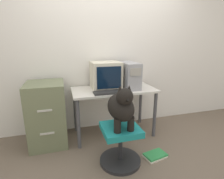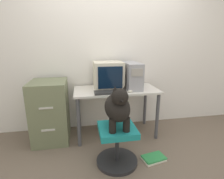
% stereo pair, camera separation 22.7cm
% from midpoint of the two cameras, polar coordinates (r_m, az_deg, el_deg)
% --- Properties ---
extents(ground_plane, '(12.00, 12.00, 0.00)m').
position_cam_midpoint_polar(ground_plane, '(2.62, -0.03, -17.16)').
color(ground_plane, '#6B5B4C').
extents(wall_back, '(8.00, 0.05, 2.60)m').
position_cam_midpoint_polar(wall_back, '(2.86, -3.85, 13.07)').
color(wall_back, white).
rests_on(wall_back, ground_plane).
extents(desk, '(1.23, 0.60, 0.73)m').
position_cam_midpoint_polar(desk, '(2.62, -1.86, -1.99)').
color(desk, silver).
rests_on(desk, ground_plane).
extents(crt_monitor, '(0.42, 0.40, 0.40)m').
position_cam_midpoint_polar(crt_monitor, '(2.60, -4.60, 4.64)').
color(crt_monitor, beige).
rests_on(crt_monitor, desk).
extents(pc_tower, '(0.22, 0.48, 0.38)m').
position_cam_midpoint_polar(pc_tower, '(2.64, 3.12, 4.70)').
color(pc_tower, '#99999E').
rests_on(pc_tower, desk).
extents(keyboard, '(0.42, 0.17, 0.03)m').
position_cam_midpoint_polar(keyboard, '(2.38, -3.73, -0.93)').
color(keyboard, '#2D2D2D').
rests_on(keyboard, desk).
extents(computer_mouse, '(0.07, 0.04, 0.03)m').
position_cam_midpoint_polar(computer_mouse, '(2.43, 2.95, -0.47)').
color(computer_mouse, beige).
rests_on(computer_mouse, desk).
extents(office_chair, '(0.49, 0.49, 0.47)m').
position_cam_midpoint_polar(office_chair, '(2.15, -0.39, -17.33)').
color(office_chair, '#262628').
rests_on(office_chair, ground_plane).
extents(dog, '(0.28, 0.48, 0.51)m').
position_cam_midpoint_polar(dog, '(1.93, -0.32, -5.58)').
color(dog, black).
rests_on(dog, office_chair).
extents(filing_cabinet, '(0.49, 0.57, 0.88)m').
position_cam_midpoint_polar(filing_cabinet, '(2.65, -22.70, -7.36)').
color(filing_cabinet, '#6B7251').
rests_on(filing_cabinet, ground_plane).
extents(book_stack_floor, '(0.31, 0.24, 0.04)m').
position_cam_midpoint_polar(book_stack_floor, '(2.40, 11.10, -20.45)').
color(book_stack_floor, silver).
rests_on(book_stack_floor, ground_plane).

